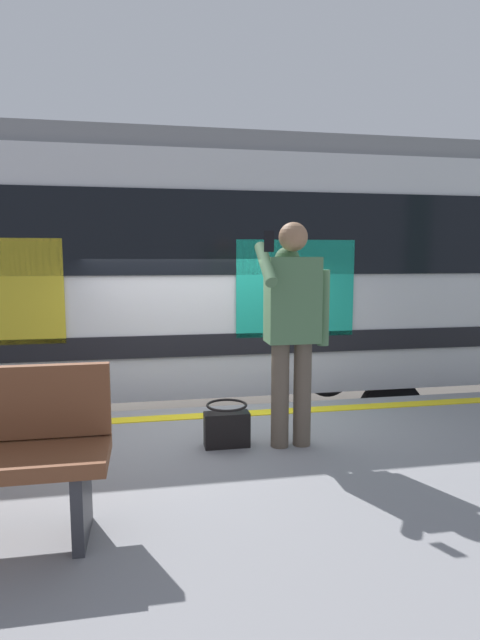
% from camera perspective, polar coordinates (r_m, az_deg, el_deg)
% --- Properties ---
extents(ground_plane, '(24.03, 24.03, 0.00)m').
position_cam_1_polar(ground_plane, '(5.51, -3.33, -20.12)').
color(ground_plane, '#4C4742').
extents(platform, '(13.60, 3.96, 1.04)m').
position_cam_1_polar(platform, '(3.55, 1.06, -27.12)').
color(platform, gray).
rests_on(platform, ground).
extents(safety_line, '(13.33, 0.16, 0.01)m').
position_cam_1_polar(safety_line, '(4.83, -2.97, -10.68)').
color(safety_line, yellow).
rests_on(safety_line, platform).
extents(track_rail_near, '(17.69, 0.08, 0.16)m').
position_cam_1_polar(track_rail_near, '(6.64, -4.75, -14.45)').
color(track_rail_near, slate).
rests_on(track_rail_near, ground).
extents(track_rail_far, '(17.69, 0.08, 0.16)m').
position_cam_1_polar(track_rail_far, '(7.99, -5.79, -10.69)').
color(track_rail_far, slate).
rests_on(track_rail_far, ground).
extents(train_carriage, '(9.02, 2.85, 3.74)m').
position_cam_1_polar(train_carriage, '(6.86, -10.00, 6.05)').
color(train_carriage, silver).
rests_on(train_carriage, ground).
extents(passenger, '(0.57, 0.55, 1.74)m').
position_cam_1_polar(passenger, '(3.90, 5.91, 0.39)').
color(passenger, brown).
rests_on(passenger, platform).
extents(handbag, '(0.35, 0.32, 0.34)m').
position_cam_1_polar(handbag, '(4.04, -1.50, -11.90)').
color(handbag, black).
rests_on(handbag, platform).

